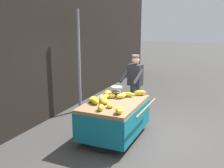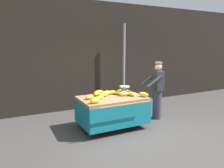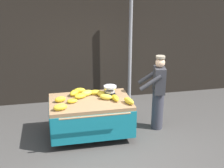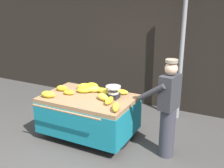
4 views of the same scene
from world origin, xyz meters
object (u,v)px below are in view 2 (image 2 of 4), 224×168
banana_cart (112,105)px  banana_bunch_2 (90,97)px  banana_bunch_6 (112,92)px  vendor_person (157,90)px  banana_bunch_5 (131,94)px  banana_bunch_10 (103,95)px  banana_bunch_4 (100,98)px  street_pole (124,66)px  weighing_scale (124,90)px  banana_bunch_0 (107,93)px  banana_bunch_7 (95,101)px  banana_bunch_9 (99,92)px  banana_bunch_1 (118,93)px  banana_bunch_3 (124,94)px  banana_bunch_8 (97,93)px  banana_bunch_11 (121,91)px  banana_bunch_12 (143,94)px

banana_cart → banana_bunch_2: size_ratio=7.46×
banana_bunch_6 → vendor_person: (1.37, -0.24, -0.03)m
banana_bunch_5 → banana_bunch_10: (-0.70, 0.28, -0.00)m
banana_bunch_6 → banana_bunch_4: bearing=-146.1°
street_pole → weighing_scale: 1.82m
banana_bunch_0 → banana_bunch_7: banana_bunch_7 is taller
banana_bunch_0 → banana_bunch_9: bearing=126.1°
banana_bunch_5 → banana_bunch_7: 1.18m
banana_bunch_1 → banana_bunch_9: (-0.44, 0.27, 0.01)m
banana_bunch_3 → banana_bunch_8: 0.73m
banana_bunch_2 → banana_bunch_6: banana_bunch_2 is taller
banana_bunch_6 → banana_bunch_11: bearing=18.6°
banana_bunch_8 → banana_bunch_11: size_ratio=1.00×
banana_bunch_1 → vendor_person: (1.26, -0.14, -0.02)m
banana_bunch_9 → banana_bunch_10: banana_bunch_9 is taller
banana_bunch_0 → banana_bunch_5: bearing=-35.7°
banana_bunch_7 → banana_bunch_12: (1.39, 0.03, -0.00)m
weighing_scale → banana_bunch_10: size_ratio=0.98×
banana_bunch_0 → banana_bunch_5: (0.55, -0.39, -0.01)m
banana_cart → banana_bunch_6: banana_bunch_6 is taller
banana_bunch_11 → banana_bunch_4: bearing=-151.6°
banana_bunch_0 → banana_bunch_3: size_ratio=1.03×
banana_bunch_1 → banana_bunch_3: size_ratio=0.74×
weighing_scale → banana_bunch_8: size_ratio=1.07×
banana_bunch_0 → banana_bunch_2: bearing=-157.7°
banana_bunch_5 → banana_bunch_8: bearing=151.2°
banana_bunch_5 → banana_bunch_11: (-0.01, 0.53, -0.01)m
street_pole → banana_bunch_7: bearing=-133.5°
weighing_scale → banana_bunch_9: size_ratio=1.09×
banana_bunch_6 → banana_bunch_5: bearing=-49.1°
street_pole → banana_cart: 2.29m
banana_bunch_7 → street_pole: bearing=46.5°
banana_bunch_1 → banana_bunch_9: 0.52m
banana_cart → banana_bunch_6: size_ratio=6.31×
banana_bunch_10 → banana_bunch_11: banana_bunch_10 is taller
banana_bunch_1 → banana_bunch_4: (-0.65, -0.27, -0.01)m
banana_bunch_4 → banana_bunch_12: banana_bunch_12 is taller
banana_cart → vendor_person: bearing=1.9°
banana_bunch_4 → vendor_person: vendor_person is taller
banana_bunch_7 → vendor_person: size_ratio=0.16×
weighing_scale → banana_bunch_11: weighing_scale is taller
banana_bunch_2 → vendor_person: vendor_person is taller
banana_cart → banana_bunch_3: bearing=-4.7°
street_pole → banana_bunch_0: (-1.34, -1.40, -0.56)m
banana_cart → banana_bunch_3: 0.43m
banana_bunch_3 → banana_bunch_10: bearing=160.7°
banana_bunch_9 → banana_bunch_3: bearing=-44.1°
banana_bunch_1 → weighing_scale: bearing=-14.3°
banana_bunch_2 → banana_bunch_4: size_ratio=1.07×
banana_bunch_5 → banana_bunch_10: 0.76m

